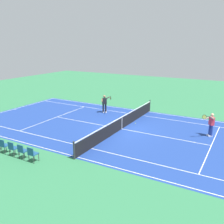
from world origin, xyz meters
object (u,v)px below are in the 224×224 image
(spectator_chair_0, at_px, (32,153))
(spectator_chair_2, at_px, (13,148))
(spectator_chair_1, at_px, (22,150))
(tennis_net, at_px, (122,123))
(tennis_ball, at_px, (135,123))
(tennis_player_near, at_px, (105,103))
(tennis_player_far, at_px, (211,123))
(spectator_chair_3, at_px, (4,145))

(spectator_chair_0, distance_m, spectator_chair_2, 1.55)
(spectator_chair_0, height_order, spectator_chair_1, same)
(tennis_net, distance_m, tennis_ball, 1.76)
(tennis_player_near, relative_size, tennis_player_far, 1.00)
(spectator_chair_3, bearing_deg, tennis_player_near, -93.42)
(spectator_chair_1, xyz_separation_m, spectator_chair_3, (1.55, 0.00, 0.00))
(tennis_player_near, distance_m, tennis_player_far, 9.64)
(tennis_player_near, relative_size, tennis_ball, 25.71)
(spectator_chair_1, xyz_separation_m, spectator_chair_2, (0.78, 0.00, 0.00))
(tennis_net, bearing_deg, spectator_chair_0, 76.17)
(tennis_net, bearing_deg, tennis_ball, -103.15)
(spectator_chair_1, bearing_deg, spectator_chair_3, 0.00)
(tennis_ball, bearing_deg, spectator_chair_3, 63.10)
(tennis_player_near, bearing_deg, spectator_chair_2, 90.83)
(tennis_net, xyz_separation_m, spectator_chair_0, (1.77, 7.18, 0.03))
(spectator_chair_0, bearing_deg, spectator_chair_1, 0.00)
(spectator_chair_0, relative_size, spectator_chair_1, 1.00)
(tennis_player_near, bearing_deg, tennis_player_far, 170.57)
(tennis_net, bearing_deg, tennis_player_far, -164.31)
(tennis_ball, relative_size, spectator_chair_0, 0.08)
(spectator_chair_1, bearing_deg, tennis_net, -109.51)
(tennis_net, height_order, spectator_chair_1, tennis_net)
(spectator_chair_1, height_order, spectator_chair_3, same)
(tennis_ball, bearing_deg, spectator_chair_2, 67.24)
(tennis_ball, xyz_separation_m, spectator_chair_3, (4.48, 8.83, 0.49))
(tennis_player_near, distance_m, tennis_ball, 4.28)
(tennis_player_near, height_order, spectator_chair_3, tennis_player_near)
(tennis_player_near, height_order, tennis_ball, tennis_player_near)
(spectator_chair_0, bearing_deg, tennis_player_near, -80.75)
(tennis_ball, xyz_separation_m, spectator_chair_2, (3.70, 8.83, 0.49))
(tennis_player_far, height_order, spectator_chair_1, tennis_player_far)
(tennis_player_near, height_order, tennis_player_far, same)
(tennis_player_near, bearing_deg, spectator_chair_0, 99.25)
(spectator_chair_0, height_order, spectator_chair_3, same)
(tennis_player_near, xyz_separation_m, spectator_chair_1, (-0.93, 10.45, -0.41))
(spectator_chair_1, relative_size, spectator_chair_2, 1.00)
(spectator_chair_0, distance_m, spectator_chair_1, 0.78)
(tennis_net, distance_m, tennis_player_far, 6.29)
(spectator_chair_2, bearing_deg, spectator_chair_0, 180.00)
(tennis_player_near, bearing_deg, spectator_chair_1, 95.06)
(tennis_net, xyz_separation_m, spectator_chair_1, (2.54, 7.18, 0.03))
(tennis_player_far, relative_size, spectator_chair_0, 1.93)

